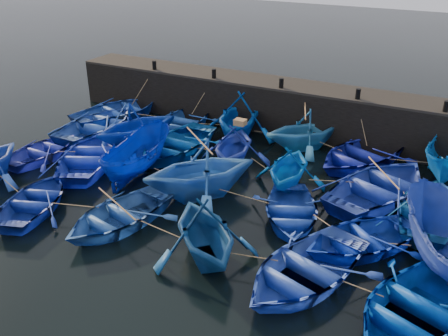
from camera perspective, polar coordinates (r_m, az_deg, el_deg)
The scene contains 35 objects.
ground at distance 19.66m, azimuth -4.37°, elevation -5.44°, with size 120.00×120.00×0.00m, color black.
quay_wall at distance 27.74m, azimuth 7.10°, elevation 6.85°, with size 26.00×2.50×2.50m, color black.
quay_top at distance 27.34m, azimuth 7.25°, elevation 9.45°, with size 26.00×2.50×0.12m, color black.
bollard_0 at distance 30.16m, azimuth -7.97°, elevation 11.56°, with size 0.24×0.24×0.50m, color black.
bollard_1 at distance 28.08m, azimuth -1.16°, elevation 10.74°, with size 0.24×0.24×0.50m, color black.
bollard_2 at distance 26.45m, azimuth 6.57°, elevation 9.62°, with size 0.24×0.24×0.50m, color black.
bollard_3 at distance 25.35m, azimuth 15.07°, elevation 8.18°, with size 0.24×0.24×0.50m, color black.
bollard_4 at distance 24.85m, azimuth 24.04°, elevation 6.46°, with size 0.24×0.24×0.50m, color black.
boat_0 at distance 29.79m, azimuth -11.91°, elevation 6.47°, with size 4.01×5.61×1.16m, color navy.
boat_1 at distance 27.78m, azimuth -4.97°, elevation 5.35°, with size 3.50×4.89×1.02m, color #194592.
boat_2 at distance 26.36m, azimuth 1.71°, elevation 5.99°, with size 4.05×4.70×2.48m, color #01419C.
boat_3 at distance 25.31m, azimuth 9.10°, elevation 4.35°, with size 3.44×3.99×2.10m, color #2B77C1.
boat_4 at distance 24.27m, azimuth 15.37°, elevation 1.52°, with size 3.89×5.44×1.13m, color navy.
boat_6 at distance 27.94m, azimuth -14.19°, elevation 4.91°, with size 3.94×5.51×1.14m, color #264AAB.
boat_7 at distance 25.55m, azimuth -9.89°, elevation 4.81°, with size 3.87×4.48×2.36m, color #0428A0.
boat_8 at distance 24.69m, azimuth -5.57°, elevation 2.77°, with size 3.85×5.38×1.12m, color #084DA2.
boat_9 at distance 23.25m, azimuth 1.16°, elevation 2.68°, with size 3.41×3.95×2.08m, color #1C329A.
boat_10 at distance 21.46m, azimuth 7.49°, elevation 0.15°, with size 3.14×3.64×1.92m, color blue.
boat_11 at distance 21.46m, azimuth 17.51°, elevation -1.98°, with size 4.14×5.79×1.20m, color #2038A6.
boat_12 at distance 20.57m, azimuth 22.67°, elevation -4.36°, with size 3.61×5.04×1.05m, color blue.
boat_13 at distance 25.71m, azimuth -19.91°, elevation 1.92°, with size 2.95×4.12×0.85m, color #232D9E.
boat_14 at distance 24.17m, azimuth -15.10°, elevation 1.40°, with size 3.76×5.26×1.09m, color #1C33CE.
boat_15 at distance 22.64m, azimuth -9.95°, elevation 1.33°, with size 1.83×4.85×1.88m, color #001B8F.
boat_16 at distance 20.40m, azimuth -2.77°, elevation -0.13°, with size 4.12×4.78×2.52m, color blue.
boat_17 at distance 19.17m, azimuth 7.63°, elevation -4.93°, with size 3.07×4.30×0.89m, color #1B3CA1.
boat_18 at distance 18.05m, azimuth 15.35°, elevation -7.77°, with size 3.20×4.48×0.93m, color #0E2EB7.
boat_19 at distance 17.78m, azimuth 23.67°, elevation -7.64°, with size 1.98×5.27×2.04m, color navy.
boat_21 at distance 21.13m, azimuth -20.74°, elevation -3.44°, with size 3.04×4.25×0.88m, color navy.
boat_22 at distance 19.13m, azimuth -12.06°, elevation -5.27°, with size 3.31×4.62×0.96m, color #26529A.
boat_23 at distance 16.63m, azimuth -2.23°, elevation -7.28°, with size 3.60×4.17×2.20m, color navy.
boat_24 at distance 16.10m, azimuth 9.17°, elevation -11.33°, with size 3.73×5.21×1.08m, color blue.
boat_25 at distance 15.53m, azimuth 21.13°, elevation -14.56°, with size 3.83×5.36×1.11m, color #003596.
wooden_crate at distance 22.69m, azimuth 1.87°, elevation 5.26°, with size 0.52×0.42×0.27m, color olive.
mooring_ropes at distance 23.13m, azimuth 1.78°, elevation 2.09°, with size 17.85×11.94×2.10m.
loose_oars at distance 20.77m, azimuth 3.78°, elevation 1.75°, with size 10.52×12.22×1.62m.
Camera 1 is at (9.13, -14.13, 10.17)m, focal length 40.00 mm.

